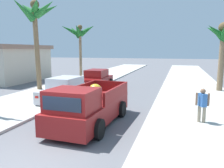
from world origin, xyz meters
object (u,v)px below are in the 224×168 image
(car_left_mid, at_px, (96,79))
(roadside_house, at_px, (2,63))
(palm_tree_left_fore, at_px, (79,34))
(palm_tree_right_mid, at_px, (36,17))
(pickup_truck, at_px, (89,107))
(pedestrian, at_px, (202,104))
(car_right_near, at_px, (66,90))

(car_left_mid, height_order, roadside_house, roadside_house)
(palm_tree_left_fore, xyz_separation_m, palm_tree_right_mid, (-0.16, -7.18, 0.77))
(roadside_house, bearing_deg, pickup_truck, -36.70)
(palm_tree_left_fore, height_order, pedestrian, palm_tree_left_fore)
(palm_tree_left_fore, bearing_deg, pickup_truck, -63.85)
(car_right_near, xyz_separation_m, pedestrian, (7.72, -2.36, 0.20))
(pickup_truck, xyz_separation_m, pedestrian, (4.64, 1.42, 0.13))
(pickup_truck, xyz_separation_m, car_left_mid, (-3.13, 9.25, -0.07))
(car_left_mid, height_order, palm_tree_right_mid, palm_tree_right_mid)
(car_left_mid, bearing_deg, palm_tree_right_mid, -143.65)
(palm_tree_right_mid, bearing_deg, roadside_house, 150.91)
(palm_tree_right_mid, relative_size, roadside_house, 0.89)
(car_right_near, relative_size, roadside_house, 0.55)
(palm_tree_right_mid, distance_m, pedestrian, 13.45)
(palm_tree_right_mid, bearing_deg, car_right_near, -35.65)
(pickup_truck, xyz_separation_m, palm_tree_left_fore, (-6.71, 13.67, 4.13))
(roadside_house, relative_size, pedestrian, 4.92)
(pickup_truck, relative_size, roadside_house, 0.68)
(roadside_house, bearing_deg, car_right_near, -31.44)
(palm_tree_right_mid, bearing_deg, car_left_mid, 36.35)
(palm_tree_left_fore, distance_m, roadside_house, 8.62)
(pickup_truck, xyz_separation_m, roadside_house, (-14.15, 10.54, 1.09))
(pedestrian, bearing_deg, palm_tree_right_mid, 156.21)
(pedestrian, bearing_deg, palm_tree_left_fore, 132.82)
(car_left_mid, height_order, palm_tree_left_fore, palm_tree_left_fore)
(palm_tree_left_fore, relative_size, roadside_house, 0.76)
(car_left_mid, height_order, pedestrian, pedestrian)
(palm_tree_right_mid, xyz_separation_m, pedestrian, (11.51, -5.07, -4.78))
(roadside_house, height_order, pedestrian, roadside_house)
(pickup_truck, height_order, pedestrian, pickup_truck)
(pickup_truck, distance_m, palm_tree_right_mid, 10.65)
(palm_tree_left_fore, bearing_deg, car_left_mid, -51.01)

